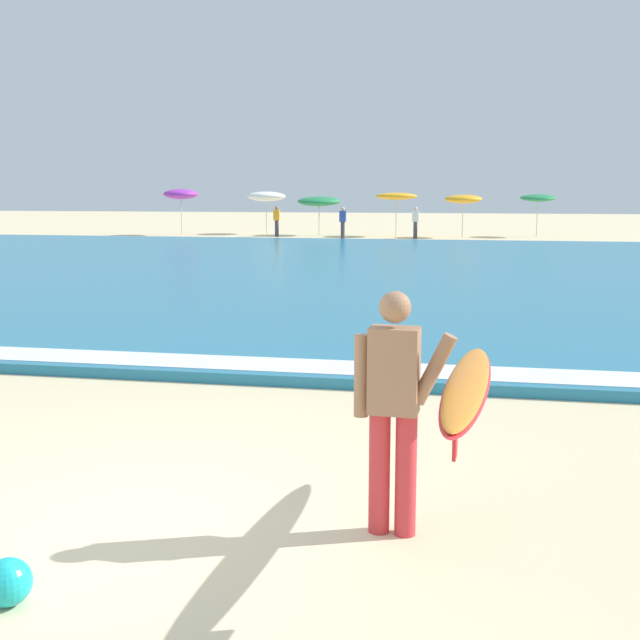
{
  "coord_description": "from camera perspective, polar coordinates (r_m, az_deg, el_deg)",
  "views": [
    {
      "loc": [
        2.35,
        -5.12,
        2.4
      ],
      "look_at": [
        0.84,
        2.74,
        1.1
      ],
      "focal_mm": 44.86,
      "sensor_mm": 36.0,
      "label": 1
    }
  ],
  "objects": [
    {
      "name": "ground_plane",
      "position": [
        6.12,
        -13.05,
        -14.11
      ],
      "size": [
        160.0,
        160.0,
        0.0
      ],
      "primitive_type": "plane",
      "color": "beige"
    },
    {
      "name": "sea",
      "position": [
        23.56,
        5.13,
        3.54
      ],
      "size": [
        120.0,
        28.0,
        0.14
      ],
      "primitive_type": "cube",
      "color": "teal",
      "rests_on": "ground"
    },
    {
      "name": "surf_foam",
      "position": [
        10.45,
        -2.37,
        -3.23
      ],
      "size": [
        120.0,
        0.82,
        0.01
      ],
      "primitive_type": "cube",
      "color": "white",
      "rests_on": "sea"
    },
    {
      "name": "surfer_with_board",
      "position": [
        5.52,
        7.75,
        -5.24
      ],
      "size": [
        1.0,
        2.71,
        1.73
      ],
      "color": "red",
      "rests_on": "ground"
    },
    {
      "name": "beach_umbrella_0",
      "position": [
        43.74,
        -9.9,
        8.83
      ],
      "size": [
        1.83,
        1.83,
        2.45
      ],
      "color": "beige",
      "rests_on": "ground"
    },
    {
      "name": "beach_umbrella_1",
      "position": [
        44.48,
        -3.85,
        8.79
      ],
      "size": [
        2.12,
        2.14,
        2.34
      ],
      "color": "beige",
      "rests_on": "ground"
    },
    {
      "name": "beach_umbrella_2",
      "position": [
        43.03,
        -0.07,
        8.46
      ],
      "size": [
        2.3,
        2.32,
        2.11
      ],
      "color": "beige",
      "rests_on": "ground"
    },
    {
      "name": "beach_umbrella_3",
      "position": [
        42.17,
        5.47,
        8.78
      ],
      "size": [
        2.15,
        2.16,
        2.29
      ],
      "color": "beige",
      "rests_on": "ground"
    },
    {
      "name": "beach_umbrella_4",
      "position": [
        41.64,
        10.19,
        8.49
      ],
      "size": [
        1.88,
        1.89,
        2.18
      ],
      "color": "beige",
      "rests_on": "ground"
    },
    {
      "name": "beach_umbrella_5",
      "position": [
        42.99,
        15.29,
        8.39
      ],
      "size": [
        1.82,
        1.84,
        2.23
      ],
      "color": "beige",
      "rests_on": "ground"
    },
    {
      "name": "beachgoer_near_row_left",
      "position": [
        39.79,
        1.63,
        7.01
      ],
      "size": [
        0.32,
        0.2,
        1.58
      ],
      "color": "#383842",
      "rests_on": "ground"
    },
    {
      "name": "beachgoer_near_row_mid",
      "position": [
        40.33,
        6.83,
        6.98
      ],
      "size": [
        0.32,
        0.2,
        1.58
      ],
      "color": "#383842",
      "rests_on": "ground"
    },
    {
      "name": "beachgoer_near_row_right",
      "position": [
        41.88,
        -3.11,
        7.12
      ],
      "size": [
        0.32,
        0.2,
        1.58
      ],
      "color": "#383842",
      "rests_on": "ground"
    },
    {
      "name": "beach_ball",
      "position": [
        5.24,
        -21.37,
        -17.01
      ],
      "size": [
        0.28,
        0.28,
        0.28
      ],
      "primitive_type": "sphere",
      "color": "#19ADB2",
      "rests_on": "ground"
    }
  ]
}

